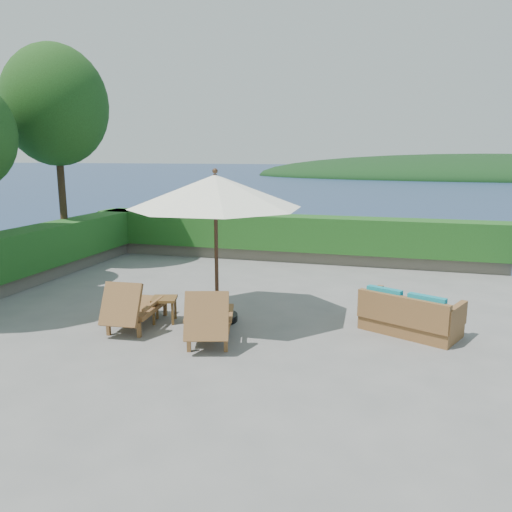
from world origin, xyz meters
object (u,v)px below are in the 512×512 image
(lounge_left, at_px, (134,307))
(lounge_right, at_px, (210,318))
(patio_umbrella, at_px, (215,193))
(wicker_loveseat, at_px, (409,316))
(side_table, at_px, (164,302))

(lounge_left, relative_size, lounge_right, 0.92)
(patio_umbrella, bearing_deg, wicker_loveseat, 4.25)
(lounge_right, bearing_deg, wicker_loveseat, 5.46)
(lounge_right, distance_m, side_table, 1.36)
(patio_umbrella, height_order, lounge_left, patio_umbrella)
(patio_umbrella, relative_size, side_table, 7.38)
(patio_umbrella, distance_m, wicker_loveseat, 4.12)
(patio_umbrella, height_order, wicker_loveseat, patio_umbrella)
(wicker_loveseat, bearing_deg, lounge_right, -133.99)
(lounge_right, height_order, wicker_loveseat, lounge_right)
(patio_umbrella, relative_size, lounge_left, 2.42)
(patio_umbrella, bearing_deg, lounge_left, -149.38)
(lounge_left, distance_m, lounge_right, 1.59)
(patio_umbrella, height_order, side_table, patio_umbrella)
(lounge_left, bearing_deg, wicker_loveseat, 7.56)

